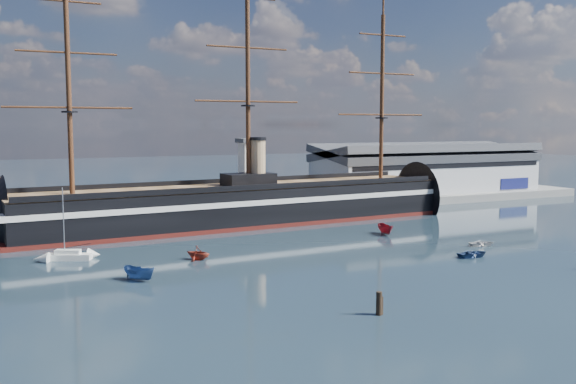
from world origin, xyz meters
name	(u,v)px	position (x,y,z in m)	size (l,w,h in m)	color
ground	(307,238)	(0.00, 40.00, 0.00)	(600.00, 600.00, 0.00)	#1A2834
quay	(273,211)	(10.00, 76.00, 0.00)	(180.00, 18.00, 2.00)	slate
warehouse	(427,169)	(58.00, 80.00, 7.98)	(63.00, 21.00, 11.60)	#B7BABC
quay_tower	(250,171)	(3.00, 73.00, 9.75)	(5.00, 5.00, 15.00)	silver
warship	(231,205)	(-6.50, 60.00, 4.04)	(113.30, 21.07, 53.94)	black
sailboat	(68,255)	(-40.41, 39.68, 0.69)	(6.98, 4.63, 10.84)	silver
motorboat_a	(140,280)	(-33.87, 22.32, 0.00)	(5.83, 2.14, 2.33)	#315084
motorboat_b	(473,257)	(15.07, 14.59, 0.00)	(3.18, 1.27, 1.48)	navy
motorboat_c	(386,235)	(14.69, 37.05, 0.00)	(6.01, 2.20, 2.40)	maroon
motorboat_d	(198,260)	(-23.01, 31.25, 0.00)	(6.41, 2.78, 2.35)	maroon
motorboat_e	(482,246)	(22.63, 20.78, 0.00)	(2.75, 1.10, 1.29)	silver
piling_near_left	(379,315)	(-14.75, -3.92, 0.00)	(0.64, 0.64, 3.21)	black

